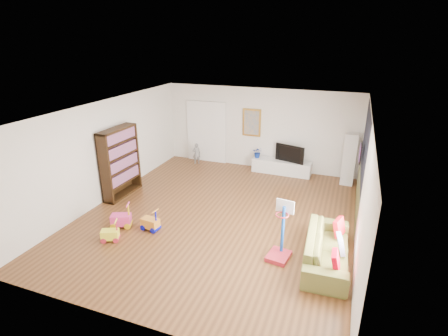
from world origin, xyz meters
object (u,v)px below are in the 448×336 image
at_px(bookshelf, 120,162).
at_px(basketball_hoop, 280,232).
at_px(sofa, 327,248).
at_px(media_console, 281,167).

distance_m(bookshelf, basketball_hoop, 5.05).
bearing_deg(sofa, media_console, 19.86).
height_order(media_console, basketball_hoop, basketball_hoop).
bearing_deg(media_console, sofa, -66.19).
height_order(media_console, bookshelf, bookshelf).
relative_size(media_console, basketball_hoop, 1.53).
distance_m(bookshelf, sofa, 5.91).
xyz_separation_m(media_console, basketball_hoop, (0.92, -4.68, 0.40)).
distance_m(sofa, basketball_hoop, 1.00).
height_order(bookshelf, sofa, bookshelf).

